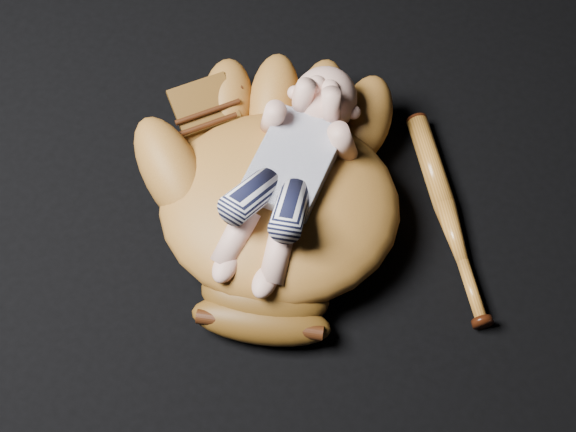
# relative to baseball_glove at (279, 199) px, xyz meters

# --- Properties ---
(baseball_glove) EXTENTS (0.58, 0.63, 0.16)m
(baseball_glove) POSITION_rel_baseball_glove_xyz_m (0.00, 0.00, 0.00)
(baseball_glove) COLOR brown
(baseball_glove) RESTS_ON ground
(newborn_baby) EXTENTS (0.18, 0.39, 0.16)m
(newborn_baby) POSITION_rel_baseball_glove_xyz_m (0.01, 0.01, 0.06)
(newborn_baby) COLOR #D59D89
(newborn_baby) RESTS_ON baseball_glove
(baseball_bat) EXTENTS (0.24, 0.34, 0.04)m
(baseball_bat) POSITION_rel_baseball_glove_xyz_m (0.24, 0.11, -0.06)
(baseball_bat) COLOR #A76520
(baseball_bat) RESTS_ON ground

